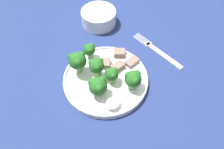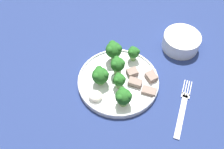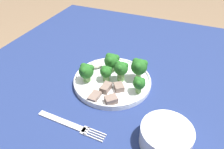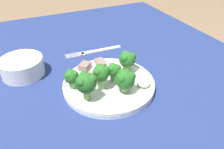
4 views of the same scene
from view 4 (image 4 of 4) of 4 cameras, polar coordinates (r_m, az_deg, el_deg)
table at (r=0.63m, az=-10.16°, el=-10.21°), size 1.17×1.15×0.74m
dinner_plate at (r=0.57m, az=-0.81°, el=-2.49°), size 0.24×0.24×0.02m
fork at (r=0.73m, az=-4.68°, el=6.03°), size 0.03×0.19×0.00m
cream_bowl at (r=0.65m, az=-22.37°, el=1.81°), size 0.12×0.12×0.05m
broccoli_floret_near_rim_left at (r=0.53m, az=-2.85°, el=0.18°), size 0.04×0.04×0.06m
broccoli_floret_center_left at (r=0.52m, az=3.45°, el=-1.26°), size 0.05×0.05×0.06m
broccoli_floret_back_left at (r=0.54m, az=-10.56°, el=-0.63°), size 0.04×0.04×0.05m
broccoli_floret_front_left at (r=0.56m, az=0.50°, el=1.05°), size 0.04×0.04×0.05m
broccoli_floret_center_back at (r=0.49m, az=-6.79°, el=-2.18°), size 0.05×0.05×0.07m
broccoli_floret_mid_cluster at (r=0.59m, az=4.02°, el=3.90°), size 0.05×0.04×0.06m
meat_slice_front_slice at (r=0.62m, az=-7.10°, el=2.15°), size 0.04×0.04×0.02m
meat_slice_middle_slice at (r=0.57m, az=-5.18°, el=-0.78°), size 0.04×0.04×0.02m
meat_slice_rear_slice at (r=0.60m, az=-2.85°, el=0.96°), size 0.04×0.03×0.02m
meat_slice_edge_slice at (r=0.64m, az=-3.09°, el=3.08°), size 0.04×0.03×0.01m
sauce_dollop at (r=0.56m, az=8.13°, el=-1.92°), size 0.04×0.04×0.02m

